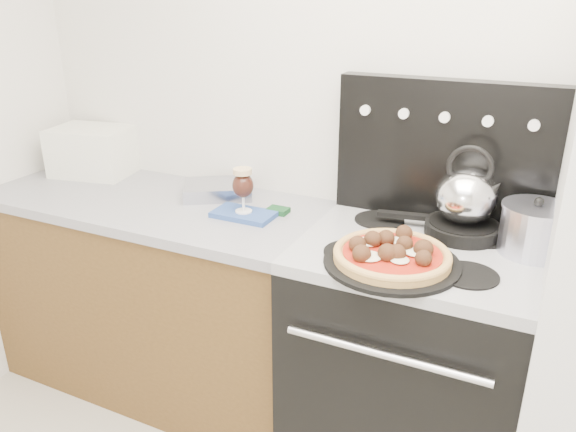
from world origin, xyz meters
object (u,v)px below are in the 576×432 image
Objects in this scene: skillet at (462,229)px; tea_kettle at (467,192)px; oven_mitt at (244,214)px; pizza_pan at (391,262)px; stove_body at (407,366)px; pizza at (392,253)px; beer_glass at (243,190)px; toaster_oven at (93,151)px; base_cabinet at (163,298)px; stock_pot at (534,231)px.

tea_kettle is at bearing 0.00° from skillet.
pizza_pan reaches higher than oven_mitt.
stove_body is 2.48× the size of pizza.
beer_glass reaches higher than oven_mitt.
stove_body is 1.67m from toaster_oven.
stove_body is 3.89× the size of tea_kettle.
toaster_oven is at bearing 169.19° from beer_glass.
beer_glass is (0.00, 0.00, 0.10)m from oven_mitt.
pizza_pan is at bearing -10.55° from base_cabinet.
skillet is (0.16, 0.32, 0.02)m from pizza_pan.
oven_mitt is (0.44, -0.01, 0.48)m from base_cabinet.
base_cabinet is at bearing -154.82° from tea_kettle.
base_cabinet is 5.76× the size of skillet.
pizza reaches higher than oven_mitt.
beer_glass is at bearing 163.53° from pizza_pan.
skillet is at bearing 5.60° from base_cabinet.
toaster_oven reaches higher than pizza_pan.
pizza_pan is 0.38m from tea_kettle.
pizza is 0.37m from tea_kettle.
base_cabinet is 1.20m from pizza.
stock_pot reaches higher than pizza.
toaster_oven is 1.48× the size of oven_mitt.
oven_mitt is 0.56× the size of pizza_pan.
tea_kettle is at bearing 63.77° from pizza_pan.
stove_body is 0.82m from oven_mitt.
oven_mitt is 0.65m from pizza_pan.
oven_mitt reaches higher than stove_body.
stock_pot is at bearing 4.91° from beer_glass.
pizza_pan is 0.03m from pizza.
base_cabinet is 1.38m from tea_kettle.
skillet is at bearing -12.27° from toaster_oven.
beer_glass reaches higher than stove_body.
toaster_oven is at bearing 166.83° from pizza.
base_cabinet is 6.41× the size of tea_kettle.
skillet reaches higher than base_cabinet.
skillet is at bearing 168.29° from stock_pot.
tea_kettle is at bearing 52.12° from stove_body.
base_cabinet is at bearing 178.32° from beer_glass.
skillet is (0.78, 0.13, -0.06)m from beer_glass.
toaster_oven is 0.97× the size of pizza.
oven_mitt is (0.90, -0.17, -0.10)m from toaster_oven.
base_cabinet is 0.65m from oven_mitt.
toaster_oven is 1.37× the size of skillet.
tea_kettle reaches higher than skillet.
base_cabinet is at bearing 178.70° from stove_body.
toaster_oven reaches higher than beer_glass.
pizza is (-0.04, -0.17, 0.52)m from stove_body.
pizza is (0.62, -0.18, -0.05)m from beer_glass.
base_cabinet is at bearing 169.45° from pizza.
stove_body is at bearing -127.88° from skillet.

